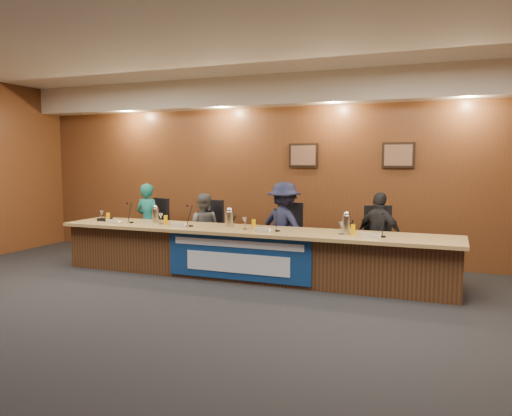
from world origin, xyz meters
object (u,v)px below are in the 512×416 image
at_px(office_chair_a, 152,232).
at_px(office_chair_b, 206,235).
at_px(office_chair_c, 286,240).
at_px(panelist_d, 380,236).
at_px(office_chair_d, 380,246).
at_px(carafe_right, 346,225).
at_px(panelist_c, 284,227).
at_px(banner, 237,258).
at_px(panelist_b, 203,229).
at_px(carafe_left, 156,216).
at_px(carafe_mid, 230,219).
at_px(speakerphone, 107,220).
at_px(panelist_a, 148,221).
at_px(dais_body, 248,255).

distance_m(office_chair_a, office_chair_b, 1.10).
bearing_deg(office_chair_c, panelist_d, -2.94).
relative_size(office_chair_b, office_chair_d, 1.00).
xyz_separation_m(office_chair_b, carafe_right, (2.59, -0.80, 0.40)).
height_order(panelist_c, office_chair_a, panelist_c).
relative_size(banner, office_chair_b, 4.58).
xyz_separation_m(panelist_b, panelist_d, (2.95, 0.00, 0.05)).
height_order(carafe_left, carafe_mid, carafe_mid).
bearing_deg(office_chair_d, panelist_c, 164.43).
height_order(banner, office_chair_a, banner).
relative_size(office_chair_a, office_chair_b, 1.00).
distance_m(panelist_c, office_chair_a, 2.57).
height_order(panelist_d, office_chair_a, panelist_d).
distance_m(panelist_b, office_chair_a, 1.11).
relative_size(panelist_b, office_chair_c, 2.52).
bearing_deg(office_chair_a, carafe_mid, 2.49).
bearing_deg(office_chair_d, speakerphone, 170.82).
relative_size(office_chair_a, carafe_left, 2.08).
relative_size(panelist_a, office_chair_c, 2.83).
height_order(panelist_d, carafe_right, panelist_d).
height_order(panelist_d, carafe_left, panelist_d).
xyz_separation_m(panelist_c, speakerphone, (-2.91, -0.69, 0.06)).
bearing_deg(office_chair_b, carafe_mid, -33.62).
bearing_deg(speakerphone, office_chair_d, 10.22).
relative_size(panelist_c, office_chair_c, 2.97).
distance_m(panelist_b, office_chair_b, 0.16).
xyz_separation_m(panelist_b, office_chair_b, (0.00, 0.10, -0.12)).
relative_size(panelist_c, office_chair_b, 2.97).
distance_m(banner, office_chair_c, 1.22).
height_order(banner, carafe_mid, carafe_mid).
height_order(panelist_a, panelist_b, panelist_a).
relative_size(panelist_c, panelist_d, 1.10).
relative_size(panelist_a, office_chair_b, 2.83).
xyz_separation_m(panelist_b, carafe_mid, (0.77, -0.60, 0.26)).
height_order(office_chair_d, carafe_left, carafe_left).
xyz_separation_m(dais_body, panelist_c, (0.36, 0.64, 0.36)).
distance_m(dais_body, panelist_c, 0.82).
distance_m(panelist_d, carafe_left, 3.56).
bearing_deg(speakerphone, office_chair_c, 15.26).
relative_size(panelist_a, panelist_c, 0.95).
relative_size(panelist_a, speakerphone, 4.24).
bearing_deg(banner, office_chair_b, 133.40).
xyz_separation_m(panelist_b, carafe_left, (-0.55, -0.60, 0.26)).
xyz_separation_m(panelist_a, office_chair_c, (2.55, 0.10, -0.20)).
relative_size(office_chair_d, carafe_right, 1.85).
distance_m(banner, carafe_left, 1.77).
bearing_deg(carafe_right, banner, -166.52).
distance_m(panelist_d, carafe_mid, 2.27).
distance_m(carafe_left, carafe_right, 3.14).
bearing_deg(carafe_mid, office_chair_c, 45.56).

